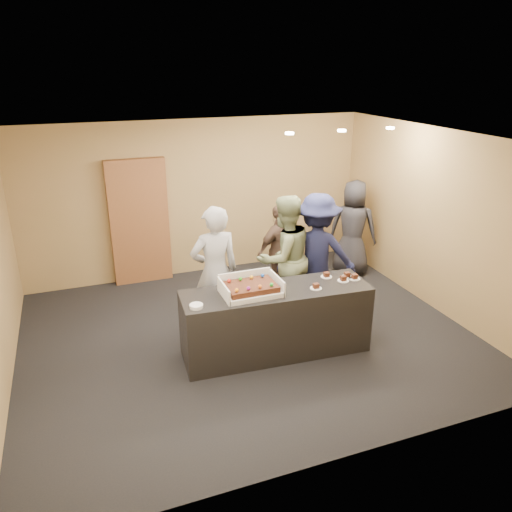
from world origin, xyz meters
name	(u,v)px	position (x,y,z in m)	size (l,w,h in m)	color
room	(247,245)	(0.00, 0.00, 1.35)	(6.04, 6.00, 2.70)	black
serving_counter	(276,321)	(0.21, -0.52, 0.45)	(2.40, 0.70, 0.90)	black
storage_cabinet	(140,222)	(-1.05, 2.41, 1.06)	(0.96, 0.15, 2.12)	brown
cake_box	(250,289)	(-0.13, -0.50, 0.95)	(0.72, 0.50, 0.21)	white
sheet_cake	(251,287)	(-0.13, -0.52, 1.00)	(0.61, 0.42, 0.12)	#3A180D
plate_stack	(196,306)	(-0.85, -0.64, 0.92)	(0.16, 0.16, 0.04)	white
slice_a	(316,287)	(0.69, -0.67, 0.92)	(0.15, 0.15, 0.07)	white
slice_b	(326,275)	(0.98, -0.39, 0.92)	(0.15, 0.15, 0.07)	white
slice_c	(343,279)	(1.13, -0.58, 0.92)	(0.15, 0.15, 0.07)	white
slice_d	(347,275)	(1.24, -0.49, 0.92)	(0.15, 0.15, 0.07)	white
slice_e	(355,277)	(1.30, -0.58, 0.92)	(0.15, 0.15, 0.07)	white
person_server_grey	(215,272)	(-0.37, 0.25, 0.92)	(0.67, 0.44, 1.84)	#A2A2A7
person_sage_man	(284,258)	(0.71, 0.38, 0.92)	(0.90, 0.70, 1.85)	gray
person_navy_man	(317,254)	(1.24, 0.39, 0.91)	(1.18, 0.68, 1.83)	#191C3E
person_brown_extra	(280,251)	(0.94, 1.05, 0.76)	(0.89, 0.37, 1.52)	brown
person_dark_suit	(353,228)	(2.50, 1.46, 0.85)	(0.83, 0.54, 1.69)	#25252A
ceiling_spotlights	(342,131)	(1.60, 0.50, 2.67)	(1.72, 0.12, 0.03)	#FFEAC6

